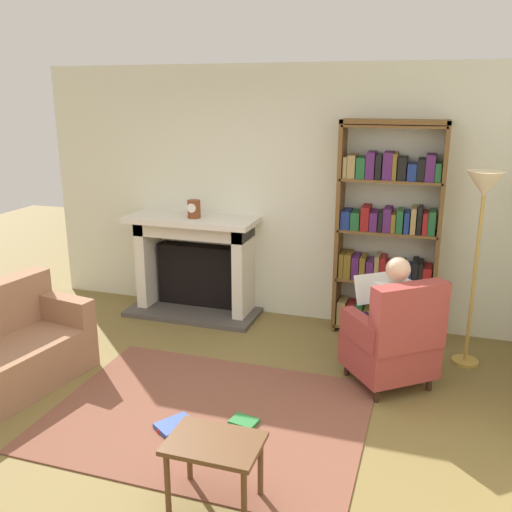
{
  "coord_description": "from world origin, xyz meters",
  "views": [
    {
      "loc": [
        1.54,
        -3.25,
        2.41
      ],
      "look_at": [
        0.1,
        1.2,
        1.05
      ],
      "focal_mm": 39.6,
      "sensor_mm": 36.0,
      "label": 1
    }
  ],
  "objects_px": {
    "bookshelf": "(387,235)",
    "fireplace": "(196,262)",
    "seated_reader": "(388,313)",
    "floor_lamp": "(483,203)",
    "armchair_reading": "(394,340)",
    "side_table": "(214,451)",
    "mantel_clock": "(194,209)"
  },
  "relations": [
    {
      "from": "fireplace",
      "to": "floor_lamp",
      "type": "relative_size",
      "value": 0.83
    },
    {
      "from": "mantel_clock",
      "to": "seated_reader",
      "type": "height_order",
      "value": "mantel_clock"
    },
    {
      "from": "side_table",
      "to": "seated_reader",
      "type": "bearing_deg",
      "value": 66.68
    },
    {
      "from": "mantel_clock",
      "to": "bookshelf",
      "type": "distance_m",
      "value": 2.04
    },
    {
      "from": "mantel_clock",
      "to": "side_table",
      "type": "bearing_deg",
      "value": -64.26
    },
    {
      "from": "bookshelf",
      "to": "seated_reader",
      "type": "height_order",
      "value": "bookshelf"
    },
    {
      "from": "fireplace",
      "to": "armchair_reading",
      "type": "distance_m",
      "value": 2.53
    },
    {
      "from": "bookshelf",
      "to": "side_table",
      "type": "distance_m",
      "value": 3.08
    },
    {
      "from": "fireplace",
      "to": "floor_lamp",
      "type": "bearing_deg",
      "value": -8.66
    },
    {
      "from": "bookshelf",
      "to": "floor_lamp",
      "type": "height_order",
      "value": "bookshelf"
    },
    {
      "from": "floor_lamp",
      "to": "side_table",
      "type": "bearing_deg",
      "value": -121.54
    },
    {
      "from": "mantel_clock",
      "to": "armchair_reading",
      "type": "bearing_deg",
      "value": -23.91
    },
    {
      "from": "side_table",
      "to": "floor_lamp",
      "type": "relative_size",
      "value": 0.32
    },
    {
      "from": "bookshelf",
      "to": "floor_lamp",
      "type": "xyz_separation_m",
      "value": [
        0.82,
        -0.47,
        0.46
      ]
    },
    {
      "from": "fireplace",
      "to": "floor_lamp",
      "type": "distance_m",
      "value": 3.06
    },
    {
      "from": "side_table",
      "to": "bookshelf",
      "type": "bearing_deg",
      "value": 76.79
    },
    {
      "from": "armchair_reading",
      "to": "side_table",
      "type": "xyz_separation_m",
      "value": [
        -0.89,
        -1.8,
        -0.05
      ]
    },
    {
      "from": "fireplace",
      "to": "side_table",
      "type": "relative_size",
      "value": 2.63
    },
    {
      "from": "armchair_reading",
      "to": "seated_reader",
      "type": "bearing_deg",
      "value": -90.0
    },
    {
      "from": "armchair_reading",
      "to": "floor_lamp",
      "type": "distance_m",
      "value": 1.4
    },
    {
      "from": "bookshelf",
      "to": "armchair_reading",
      "type": "xyz_separation_m",
      "value": [
        0.2,
        -1.12,
        -0.62
      ]
    },
    {
      "from": "floor_lamp",
      "to": "seated_reader",
      "type": "bearing_deg",
      "value": -140.93
    },
    {
      "from": "bookshelf",
      "to": "seated_reader",
      "type": "xyz_separation_m",
      "value": [
        0.13,
        -1.03,
        -0.43
      ]
    },
    {
      "from": "seated_reader",
      "to": "floor_lamp",
      "type": "height_order",
      "value": "floor_lamp"
    },
    {
      "from": "seated_reader",
      "to": "floor_lamp",
      "type": "xyz_separation_m",
      "value": [
        0.69,
        0.56,
        0.89
      ]
    },
    {
      "from": "seated_reader",
      "to": "floor_lamp",
      "type": "relative_size",
      "value": 0.64
    },
    {
      "from": "seated_reader",
      "to": "bookshelf",
      "type": "bearing_deg",
      "value": -121.43
    },
    {
      "from": "fireplace",
      "to": "bookshelf",
      "type": "relative_size",
      "value": 0.68
    },
    {
      "from": "seated_reader",
      "to": "side_table",
      "type": "height_order",
      "value": "seated_reader"
    },
    {
      "from": "bookshelf",
      "to": "fireplace",
      "type": "bearing_deg",
      "value": -179.06
    },
    {
      "from": "armchair_reading",
      "to": "side_table",
      "type": "height_order",
      "value": "armchair_reading"
    },
    {
      "from": "mantel_clock",
      "to": "bookshelf",
      "type": "xyz_separation_m",
      "value": [
        2.03,
        0.14,
        -0.16
      ]
    }
  ]
}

